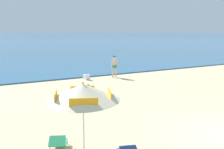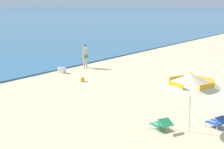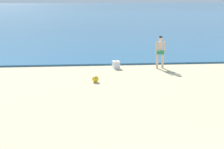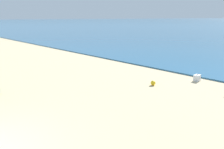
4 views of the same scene
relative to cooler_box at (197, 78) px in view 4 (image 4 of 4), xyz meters
The scene contains 2 objects.
cooler_box is the anchor object (origin of this frame).
beach_ball 3.22m from the cooler_box, 112.83° to the right, with size 0.30×0.30×0.30m, color yellow.
Camera 4 is at (7.33, -1.02, 4.06)m, focal length 37.38 mm.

